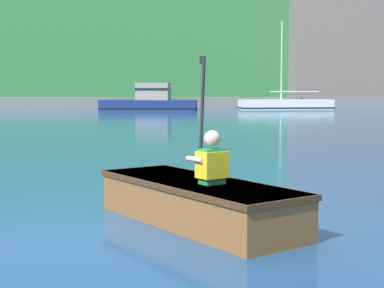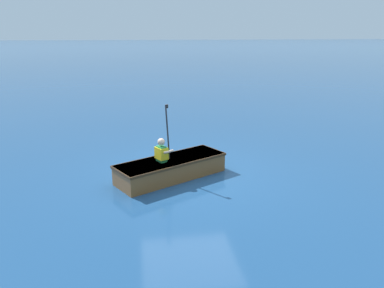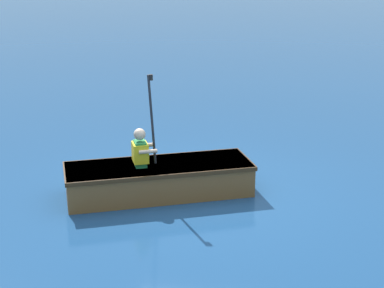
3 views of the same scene
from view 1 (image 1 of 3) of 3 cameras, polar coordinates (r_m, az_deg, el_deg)
ground_plane at (r=6.80m, az=-1.39°, el=-6.91°), size 300.00×300.00×0.00m
shoreline_ridge at (r=65.35m, az=-5.71°, el=8.83°), size 120.00×20.00×11.20m
waterfront_office_block_center at (r=61.11m, az=13.04°, el=12.10°), size 9.32×9.60×17.82m
marina_dock at (r=47.12m, az=-5.48°, el=3.98°), size 62.41×2.40×0.90m
moored_boat_dock_west_end at (r=45.53m, az=9.05°, el=3.79°), size 7.05×2.30×6.66m
moored_boat_dock_west_inner at (r=43.59m, az=-4.08°, el=4.19°), size 7.39×3.69×2.00m
rowboat_foreground at (r=6.35m, az=0.29°, el=-5.36°), size 2.11×2.80×0.47m
person_paddler at (r=6.05m, az=1.89°, el=-1.47°), size 0.44×0.44×1.32m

